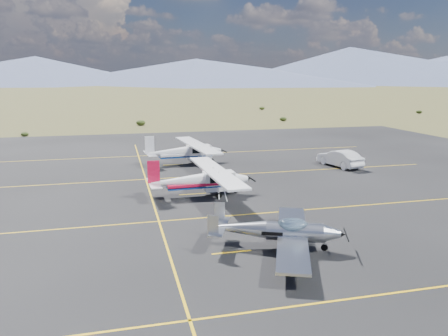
{
  "coord_description": "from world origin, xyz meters",
  "views": [
    {
      "loc": [
        -8.18,
        -22.8,
        8.47
      ],
      "look_at": [
        -0.4,
        8.55,
        1.6
      ],
      "focal_mm": 35.0,
      "sensor_mm": 36.0,
      "label": 1
    }
  ],
  "objects_px": {
    "aircraft_low_wing": "(279,231)",
    "sedan": "(340,158)",
    "aircraft_plain": "(186,151)",
    "aircraft_cessna": "(201,179)"
  },
  "relations": [
    {
      "from": "aircraft_cessna",
      "to": "aircraft_low_wing",
      "type": "bearing_deg",
      "value": -82.14
    },
    {
      "from": "aircraft_cessna",
      "to": "aircraft_plain",
      "type": "xyz_separation_m",
      "value": [
        0.76,
        11.83,
        0.05
      ]
    },
    {
      "from": "aircraft_low_wing",
      "to": "aircraft_plain",
      "type": "distance_m",
      "value": 22.29
    },
    {
      "from": "aircraft_cessna",
      "to": "aircraft_plain",
      "type": "relative_size",
      "value": 0.96
    },
    {
      "from": "aircraft_low_wing",
      "to": "aircraft_cessna",
      "type": "distance_m",
      "value": 10.6
    },
    {
      "from": "aircraft_cessna",
      "to": "aircraft_plain",
      "type": "height_order",
      "value": "aircraft_plain"
    },
    {
      "from": "aircraft_cessna",
      "to": "sedan",
      "type": "distance_m",
      "value": 16.26
    },
    {
      "from": "aircraft_low_wing",
      "to": "sedan",
      "type": "bearing_deg",
      "value": 75.7
    },
    {
      "from": "aircraft_low_wing",
      "to": "aircraft_plain",
      "type": "bearing_deg",
      "value": 114.89
    },
    {
      "from": "aircraft_low_wing",
      "to": "sedan",
      "type": "distance_m",
      "value": 21.61
    }
  ]
}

